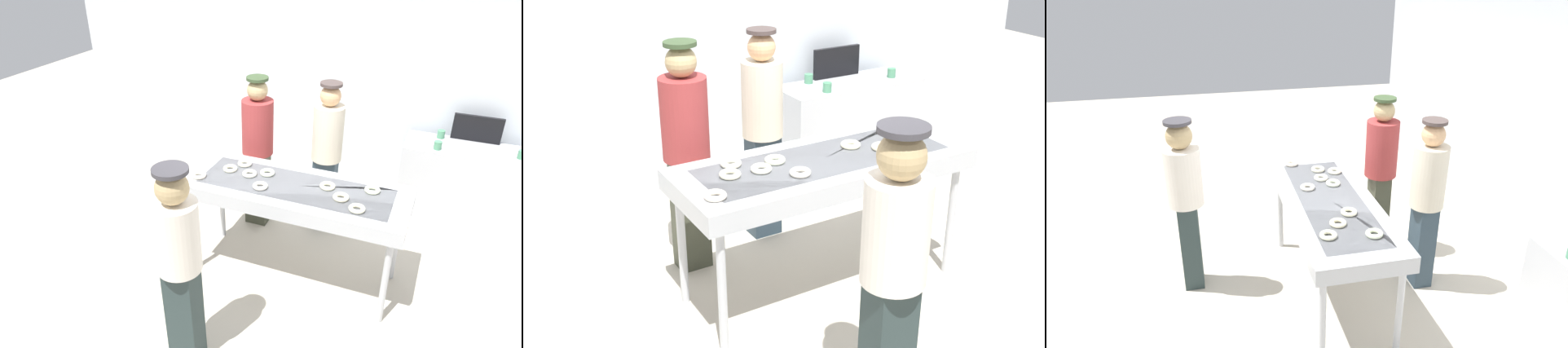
% 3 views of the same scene
% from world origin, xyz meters
% --- Properties ---
extents(ground_plane, '(16.00, 16.00, 0.00)m').
position_xyz_m(ground_plane, '(0.00, 0.00, 0.00)').
color(ground_plane, beige).
extents(back_wall, '(8.00, 0.12, 3.38)m').
position_xyz_m(back_wall, '(0.00, 2.21, 1.69)').
color(back_wall, silver).
rests_on(back_wall, ground).
extents(fryer_conveyor, '(2.02, 0.78, 0.98)m').
position_xyz_m(fryer_conveyor, '(0.00, 0.00, 0.91)').
color(fryer_conveyor, '#B7BABF').
rests_on(fryer_conveyor, ground).
extents(sugar_donut_0, '(0.17, 0.17, 0.04)m').
position_xyz_m(sugar_donut_0, '(-0.87, -0.19, 1.00)').
color(sugar_donut_0, '#F9E9CE').
rests_on(sugar_donut_0, fryer_conveyor).
extents(sugar_donut_1, '(0.18, 0.18, 0.04)m').
position_xyz_m(sugar_donut_1, '(-0.27, -0.15, 1.00)').
color(sugar_donut_1, white).
rests_on(sugar_donut_1, fryer_conveyor).
extents(sugar_donut_2, '(0.19, 0.19, 0.04)m').
position_xyz_m(sugar_donut_2, '(-0.31, 0.10, 1.00)').
color(sugar_donut_2, white).
rests_on(sugar_donut_2, fryer_conveyor).
extents(sugar_donut_3, '(0.18, 0.18, 0.04)m').
position_xyz_m(sugar_donut_3, '(0.65, 0.16, 1.00)').
color(sugar_donut_3, '#EBF2C6').
rests_on(sugar_donut_3, fryer_conveyor).
extents(sugar_donut_4, '(0.18, 0.18, 0.04)m').
position_xyz_m(sugar_donut_4, '(-0.66, 0.04, 1.00)').
color(sugar_donut_4, '#ECE7C6').
rests_on(sugar_donut_4, fryer_conveyor).
extents(sugar_donut_5, '(0.19, 0.19, 0.04)m').
position_xyz_m(sugar_donut_5, '(-0.58, 0.20, 1.00)').
color(sugar_donut_5, white).
rests_on(sugar_donut_5, fryer_conveyor).
extents(sugar_donut_6, '(0.15, 0.15, 0.04)m').
position_xyz_m(sugar_donut_6, '(0.60, -0.19, 1.00)').
color(sugar_donut_6, '#F2EDC4').
rests_on(sugar_donut_6, fryer_conveyor).
extents(sugar_donut_7, '(0.19, 0.19, 0.04)m').
position_xyz_m(sugar_donut_7, '(0.27, 0.08, 1.00)').
color(sugar_donut_7, '#F9F4C8').
rests_on(sugar_donut_7, fryer_conveyor).
extents(sugar_donut_8, '(0.14, 0.14, 0.04)m').
position_xyz_m(sugar_donut_8, '(-0.45, 0.02, 1.00)').
color(sugar_donut_8, white).
rests_on(sugar_donut_8, fryer_conveyor).
extents(sugar_donut_9, '(0.19, 0.19, 0.04)m').
position_xyz_m(sugar_donut_9, '(0.43, -0.06, 1.00)').
color(sugar_donut_9, '#FBF0C2').
rests_on(sugar_donut_9, fryer_conveyor).
extents(worker_baker, '(0.32, 0.32, 1.68)m').
position_xyz_m(worker_baker, '(0.04, 0.91, 0.94)').
color(worker_baker, '#2B3B47').
rests_on(worker_baker, ground).
extents(worker_assistant, '(0.33, 0.33, 1.70)m').
position_xyz_m(worker_assistant, '(-0.67, 0.72, 0.96)').
color(worker_assistant, '#3A3D2E').
rests_on(worker_assistant, ground).
extents(customer_waiting, '(0.33, 0.33, 1.68)m').
position_xyz_m(customer_waiting, '(-0.43, -1.26, 0.96)').
color(customer_waiting, '#263434').
rests_on(customer_waiting, ground).
extents(prep_counter, '(1.45, 0.56, 0.85)m').
position_xyz_m(prep_counter, '(1.47, 1.76, 0.43)').
color(prep_counter, '#B7BABF').
rests_on(prep_counter, ground).
extents(paper_cup_0, '(0.08, 0.08, 0.09)m').
position_xyz_m(paper_cup_0, '(1.93, 1.69, 0.90)').
color(paper_cup_0, '#4C8C66').
rests_on(paper_cup_0, prep_counter).
extents(paper_cup_1, '(0.08, 0.08, 0.09)m').
position_xyz_m(paper_cup_1, '(1.10, 1.59, 0.90)').
color(paper_cup_1, '#4C8C66').
rests_on(paper_cup_1, prep_counter).
extents(paper_cup_2, '(0.08, 0.08, 0.09)m').
position_xyz_m(paper_cup_2, '(1.11, 1.93, 0.90)').
color(paper_cup_2, '#4C8C66').
rests_on(paper_cup_2, prep_counter).
extents(menu_display, '(0.52, 0.04, 0.30)m').
position_xyz_m(menu_display, '(1.47, 1.99, 1.00)').
color(menu_display, black).
rests_on(menu_display, prep_counter).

